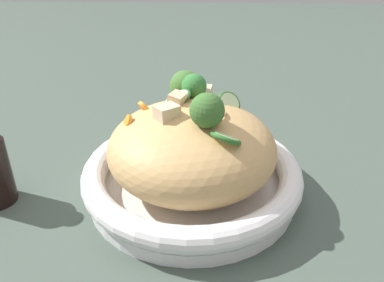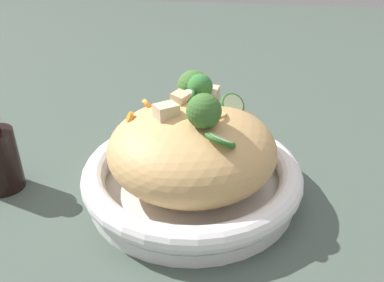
# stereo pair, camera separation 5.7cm
# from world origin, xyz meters

# --- Properties ---
(ground_plane) EXTENTS (3.00, 3.00, 0.00)m
(ground_plane) POSITION_xyz_m (0.00, 0.00, 0.00)
(ground_plane) COLOR #445349
(serving_bowl) EXTENTS (0.32, 0.32, 0.05)m
(serving_bowl) POSITION_xyz_m (0.00, 0.00, 0.03)
(serving_bowl) COLOR white
(serving_bowl) RESTS_ON ground_plane
(noodle_heap) EXTENTS (0.24, 0.24, 0.12)m
(noodle_heap) POSITION_xyz_m (-0.00, -0.00, 0.08)
(noodle_heap) COLOR tan
(noodle_heap) RESTS_ON serving_bowl
(broccoli_florets) EXTENTS (0.10, 0.21, 0.08)m
(broccoli_florets) POSITION_xyz_m (0.00, -0.06, 0.14)
(broccoli_florets) COLOR #97BC73
(broccoli_florets) RESTS_ON serving_bowl
(carrot_coins) EXTENTS (0.14, 0.06, 0.04)m
(carrot_coins) POSITION_xyz_m (0.05, -0.03, 0.12)
(carrot_coins) COLOR orange
(carrot_coins) RESTS_ON serving_bowl
(zucchini_slices) EXTENTS (0.13, 0.16, 0.03)m
(zucchini_slices) POSITION_xyz_m (-0.02, -0.02, 0.13)
(zucchini_slices) COLOR beige
(zucchini_slices) RESTS_ON serving_bowl
(chicken_chunks) EXTENTS (0.08, 0.15, 0.05)m
(chicken_chunks) POSITION_xyz_m (0.01, -0.05, 0.13)
(chicken_chunks) COLOR beige
(chicken_chunks) RESTS_ON serving_bowl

